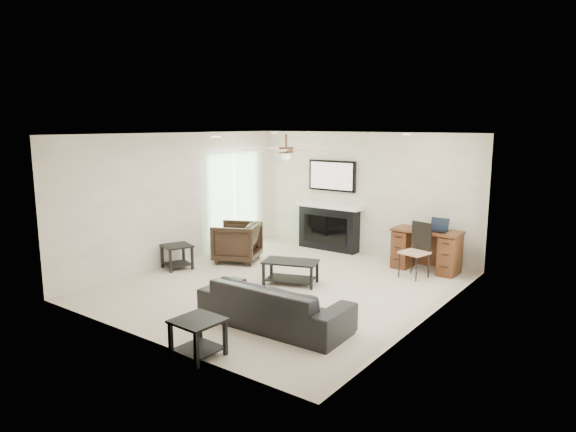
% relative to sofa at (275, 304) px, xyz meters
% --- Properties ---
extents(room_shell, '(5.50, 5.54, 2.52)m').
position_rel_sofa_xyz_m(room_shell, '(-0.76, 1.52, 1.38)').
color(room_shell, beige).
rests_on(room_shell, ground).
extents(sofa, '(2.10, 0.88, 0.60)m').
position_rel_sofa_xyz_m(sofa, '(0.00, 0.00, 0.00)').
color(sofa, black).
rests_on(sofa, ground).
extents(armchair, '(1.11, 1.10, 0.77)m').
position_rel_sofa_xyz_m(armchair, '(-2.60, 2.15, 0.08)').
color(armchair, black).
rests_on(armchair, ground).
extents(coffee_table, '(1.02, 0.78, 0.40)m').
position_rel_sofa_xyz_m(coffee_table, '(-0.90, 1.60, -0.10)').
color(coffee_table, black).
rests_on(coffee_table, ground).
extents(end_table_near, '(0.54, 0.54, 0.45)m').
position_rel_sofa_xyz_m(end_table_near, '(-0.15, -1.25, -0.08)').
color(end_table_near, black).
rests_on(end_table_near, ground).
extents(end_table_left, '(0.64, 0.64, 0.45)m').
position_rel_sofa_xyz_m(end_table_left, '(-3.15, 1.10, -0.08)').
color(end_table_left, black).
rests_on(end_table_left, ground).
extents(fireplace_unit, '(1.52, 0.34, 1.91)m').
position_rel_sofa_xyz_m(fireplace_unit, '(-1.67, 4.03, 0.65)').
color(fireplace_unit, black).
rests_on(fireplace_unit, ground).
extents(desk, '(1.22, 0.56, 0.76)m').
position_rel_sofa_xyz_m(desk, '(0.63, 3.72, 0.08)').
color(desk, '#431D10').
rests_on(desk, ground).
extents(desk_chair, '(0.51, 0.52, 0.97)m').
position_rel_sofa_xyz_m(desk_chair, '(0.63, 3.17, 0.18)').
color(desk_chair, black).
rests_on(desk_chair, ground).
extents(laptop, '(0.33, 0.24, 0.23)m').
position_rel_sofa_xyz_m(laptop, '(0.83, 3.70, 0.57)').
color(laptop, black).
rests_on(laptop, desk).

